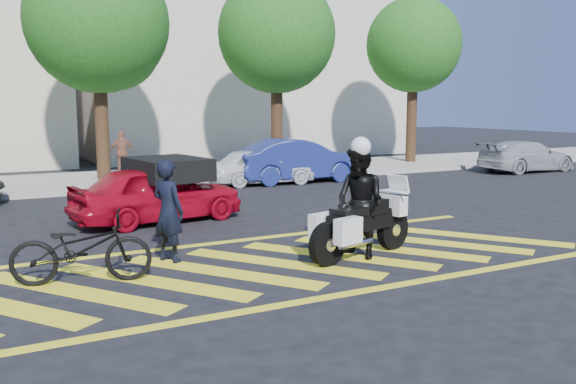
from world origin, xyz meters
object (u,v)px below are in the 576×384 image
officer_bike (168,211)px  parked_far_right (526,156)px  parked_mid_right (261,166)px  bicycle (81,248)px  parked_right (297,160)px  police_motorcycle (361,224)px  red_convertible (158,193)px  officer_moto (360,203)px

officer_bike → parked_far_right: officer_bike is taller
parked_far_right → parked_mid_right: bearing=83.1°
parked_mid_right → parked_far_right: (10.80, -1.40, -0.00)m
bicycle → parked_far_right: bearing=-52.8°
parked_right → parked_far_right: (9.44, -1.40, -0.13)m
bicycle → parked_right: 12.24m
officer_bike → parked_mid_right: size_ratio=0.49×
officer_bike → parked_far_right: size_ratio=0.42×
police_motorcycle → bicycle: bearing=156.7°
police_motorcycle → parked_right: parked_right is taller
parked_mid_right → parked_right: (1.36, 0.00, 0.13)m
bicycle → parked_far_right: parked_far_right is taller
police_motorcycle → parked_far_right: 15.67m
officer_bike → parked_mid_right: (5.61, 8.19, -0.26)m
parked_right → bicycle: bearing=137.8°
officer_bike → parked_right: bearing=-68.8°
parked_far_right → red_convertible: bearing=102.3°
police_motorcycle → parked_right: (3.97, 9.49, 0.14)m
bicycle → red_convertible: red_convertible is taller
red_convertible → officer_bike: bearing=157.8°
parked_mid_right → parked_far_right: parked_mid_right is taller
officer_bike → red_convertible: size_ratio=0.45×
police_motorcycle → officer_moto: (-0.02, 0.01, 0.37)m
red_convertible → parked_far_right: 15.94m
bicycle → police_motorcycle: police_motorcycle is taller
officer_bike → police_motorcycle: (3.00, -1.30, -0.27)m
parked_right → police_motorcycle: bearing=159.0°
bicycle → police_motorcycle: bearing=-83.7°
officer_bike → police_motorcycle: officer_bike is taller
police_motorcycle → red_convertible: (-2.19, 4.81, 0.06)m
police_motorcycle → parked_right: bearing=52.4°
parked_mid_right → officer_bike: bearing=151.2°
officer_bike → bicycle: officer_bike is taller
police_motorcycle → officer_moto: bearing=135.4°
parked_far_right → officer_bike: bearing=112.9°
officer_bike → officer_moto: size_ratio=0.90×
parked_right → officer_moto: bearing=158.9°
bicycle → officer_moto: (4.50, -0.66, 0.43)m
police_motorcycle → parked_right: size_ratio=0.54×
parked_right → parked_far_right: size_ratio=1.07×
parked_mid_right → officer_moto: bearing=170.1°
bicycle → parked_right: parked_right is taller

